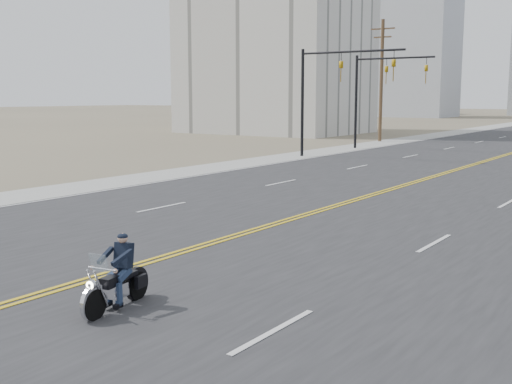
{
  "coord_description": "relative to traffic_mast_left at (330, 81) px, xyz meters",
  "views": [
    {
      "loc": [
        10.67,
        -4.73,
        3.98
      ],
      "look_at": [
        1.65,
        8.32,
        1.6
      ],
      "focal_mm": 45.0,
      "sensor_mm": 36.0,
      "label": 1
    }
  ],
  "objects": [
    {
      "name": "traffic_mast_left",
      "position": [
        0.0,
        0.0,
        0.0
      ],
      "size": [
        7.1,
        0.26,
        7.0
      ],
      "color": "black",
      "rests_on": "ground"
    },
    {
      "name": "haze_bldg_a",
      "position": [
        -26.02,
        83.0,
        6.06
      ],
      "size": [
        14.0,
        12.0,
        22.0
      ],
      "primitive_type": "cube",
      "color": "#B7BCC6",
      "rests_on": "ground"
    },
    {
      "name": "haze_bldg_f",
      "position": [
        -41.02,
        98.0,
        3.06
      ],
      "size": [
        12.0,
        12.0,
        16.0
      ],
      "primitive_type": "cube",
      "color": "#ADB2B7",
      "rests_on": "ground"
    },
    {
      "name": "utility_pole_left",
      "position": [
        -3.52,
        16.0,
        0.54
      ],
      "size": [
        2.2,
        0.3,
        10.5
      ],
      "color": "brown",
      "rests_on": "ground"
    },
    {
      "name": "motorcyclist",
      "position": [
        10.9,
        -28.68,
        -4.23
      ],
      "size": [
        1.07,
        1.92,
        1.42
      ],
      "primitive_type": null,
      "rotation": [
        0.0,
        0.0,
        3.31
      ],
      "color": "black",
      "rests_on": "ground"
    },
    {
      "name": "traffic_mast_far",
      "position": [
        -0.33,
        8.0,
        -0.06
      ],
      "size": [
        6.1,
        0.26,
        7.0
      ],
      "color": "black",
      "rests_on": "ground"
    },
    {
      "name": "sidewalk_left",
      "position": [
        -2.52,
        38.0,
        -4.93
      ],
      "size": [
        3.0,
        200.0,
        0.01
      ],
      "primitive_type": "cube",
      "color": "#A5A5A0",
      "rests_on": "ground"
    }
  ]
}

